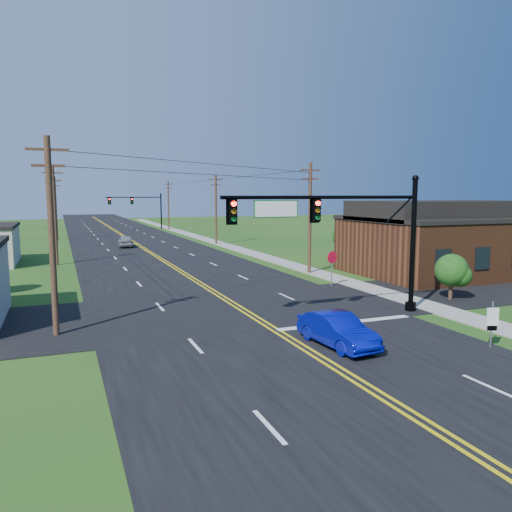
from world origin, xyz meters
name	(u,v)px	position (x,y,z in m)	size (l,w,h in m)	color
ground	(353,383)	(0.00, 0.00, 0.00)	(260.00, 260.00, 0.00)	#1B4513
road_main	(138,246)	(0.00, 50.00, 0.02)	(16.00, 220.00, 0.04)	black
road_cross	(237,309)	(0.00, 12.00, 0.02)	(70.00, 10.00, 0.04)	black
sidewalk	(242,250)	(10.50, 40.00, 0.04)	(2.00, 160.00, 0.08)	gray
signal_mast_main	(343,228)	(4.34, 8.00, 4.75)	(11.30, 0.60, 7.48)	black
signal_mast_far	(137,205)	(4.44, 80.00, 4.55)	(10.98, 0.60, 7.48)	black
brick_building	(443,245)	(20.00, 18.00, 2.35)	(14.20, 11.20, 4.70)	#562D18
utility_pole_left_a	(51,233)	(-9.50, 10.00, 4.72)	(1.80, 0.28, 9.00)	#372519
utility_pole_left_b	(55,214)	(-9.50, 35.00, 4.72)	(1.80, 0.28, 9.00)	#372519
utility_pole_left_c	(56,207)	(-9.50, 62.00, 4.72)	(1.80, 0.28, 9.00)	#372519
utility_pole_right_a	(310,216)	(9.80, 22.00, 4.72)	(1.80, 0.28, 9.00)	#372519
utility_pole_right_b	(216,208)	(9.80, 48.00, 4.72)	(1.80, 0.28, 9.00)	#372519
utility_pole_right_c	(168,204)	(9.80, 78.00, 4.72)	(1.80, 0.28, 9.00)	#372519
tree_right_back	(349,236)	(16.00, 26.00, 2.60)	(3.00, 3.00, 4.10)	#372519
shrub_corner	(452,270)	(13.00, 9.50, 1.85)	(2.00, 2.00, 2.86)	#372519
blue_car	(337,331)	(1.60, 3.77, 0.70)	(1.49, 4.26, 1.40)	#070FA2
distant_car	(125,241)	(-1.65, 48.81, 0.74)	(1.74, 4.32, 1.47)	#A5A6AA
route_sign	(492,321)	(7.51, 1.21, 1.18)	(0.48, 0.20, 2.02)	slate
stop_sign	(332,261)	(8.50, 16.11, 1.83)	(0.89, 0.24, 2.54)	slate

